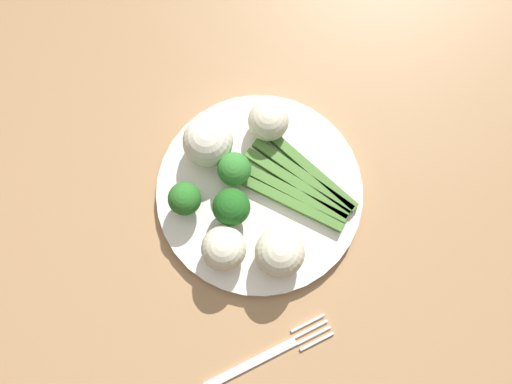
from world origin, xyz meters
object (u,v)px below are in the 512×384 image
at_px(plate, 256,194).
at_px(broccoli_left, 231,207).
at_px(cauliflower_back_right, 280,252).
at_px(cauliflower_right, 268,121).
at_px(fork, 270,354).
at_px(broccoli_near_center, 185,199).
at_px(cauliflower_front_left, 208,142).
at_px(cauliflower_near_fork, 224,248).
at_px(broccoli_outer_edge, 234,169).
at_px(dining_table, 243,177).
at_px(asparagus_bundle, 298,185).

bearing_deg(plate, broccoli_left, -74.68).
xyz_separation_m(cauliflower_back_right, cauliflower_right, (-0.15, 0.06, -0.00)).
distance_m(broccoli_left, cauliflower_back_right, 0.08).
bearing_deg(fork, broccoli_near_center, 93.35).
height_order(broccoli_left, cauliflower_back_right, cauliflower_back_right).
xyz_separation_m(cauliflower_right, cauliflower_front_left, (-0.01, -0.08, 0.01)).
xyz_separation_m(broccoli_left, cauliflower_near_fork, (0.04, -0.03, -0.01)).
xyz_separation_m(broccoli_outer_edge, cauliflower_front_left, (-0.05, -0.01, 0.00)).
bearing_deg(cauliflower_front_left, broccoli_left, -5.61).
distance_m(plate, fork, 0.19).
relative_size(broccoli_near_center, fork, 0.30).
relative_size(cauliflower_right, cauliflower_near_fork, 0.95).
height_order(dining_table, cauliflower_right, cauliflower_right).
relative_size(broccoli_outer_edge, fork, 0.31).
distance_m(plate, broccoli_left, 0.06).
relative_size(cauliflower_front_left, fork, 0.38).
xyz_separation_m(broccoli_outer_edge, cauliflower_near_fork, (0.08, -0.05, -0.00)).
bearing_deg(broccoli_near_center, fork, 4.03).
relative_size(dining_table, cauliflower_near_fork, 26.78).
relative_size(dining_table, broccoli_left, 25.79).
distance_m(broccoli_near_center, broccoli_outer_edge, 0.07).
distance_m(asparagus_bundle, broccoli_near_center, 0.14).
distance_m(plate, cauliflower_front_left, 0.09).
distance_m(cauliflower_right, cauliflower_near_fork, 0.17).
relative_size(broccoli_outer_edge, cauliflower_near_fork, 0.95).
relative_size(broccoli_near_center, cauliflower_back_right, 0.84).
bearing_deg(cauliflower_front_left, cauliflower_near_fork, -16.36).
height_order(dining_table, fork, fork).
height_order(asparagus_bundle, cauliflower_back_right, cauliflower_back_right).
height_order(dining_table, cauliflower_back_right, cauliflower_back_right).
bearing_deg(asparagus_bundle, broccoli_near_center, 42.84).
height_order(broccoli_near_center, cauliflower_back_right, cauliflower_back_right).
bearing_deg(cauliflower_back_right, cauliflower_front_left, -172.93).
relative_size(broccoli_left, broccoli_outer_edge, 1.10).
xyz_separation_m(broccoli_near_center, cauliflower_front_left, (-0.05, 0.05, 0.00)).
distance_m(broccoli_left, broccoli_outer_edge, 0.05).
bearing_deg(cauliflower_near_fork, cauliflower_right, 136.06).
height_order(asparagus_bundle, cauliflower_near_fork, cauliflower_near_fork).
bearing_deg(cauliflower_right, plate, -35.59).
relative_size(dining_table, cauliflower_right, 28.07).
distance_m(plate, broccoli_outer_edge, 0.05).
xyz_separation_m(dining_table, broccoli_outer_edge, (0.02, -0.02, 0.14)).
height_order(cauliflower_right, cauliflower_front_left, cauliflower_front_left).
bearing_deg(cauliflower_near_fork, broccoli_left, 144.28).
bearing_deg(fork, asparagus_bundle, 53.91).
bearing_deg(asparagus_bundle, fork, 113.30).
bearing_deg(broccoli_outer_edge, cauliflower_back_right, 2.72).
bearing_deg(dining_table, broccoli_left, -32.74).
height_order(plate, broccoli_outer_edge, broccoli_outer_edge).
relative_size(dining_table, cauliflower_back_right, 24.23).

